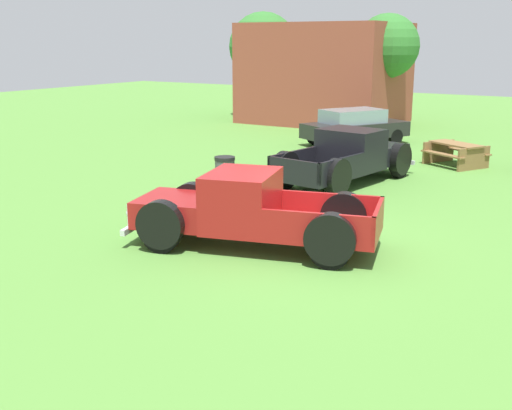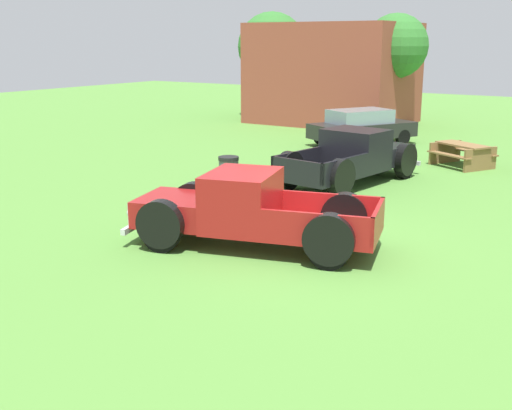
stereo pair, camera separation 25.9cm
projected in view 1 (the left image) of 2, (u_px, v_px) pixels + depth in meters
The scene contains 9 objects.
ground_plane at pixel (304, 247), 13.26m from camera, with size 80.00×80.00×0.00m, color #548C38.
pickup_truck_foreground at pixel (239, 211), 13.16m from camera, with size 5.42×3.17×1.56m.
pickup_truck_behind_left at pixel (352, 156), 19.20m from camera, with size 2.68×5.44×1.60m.
sedan_distant_a at pixel (355, 126), 26.00m from camera, with size 3.64×4.64×1.44m.
picnic_table at pixel (456, 151), 21.64m from camera, with size 2.29×2.17×0.78m.
trash_can at pixel (225, 173), 18.22m from camera, with size 0.59×0.59×0.95m.
oak_tree_east at pixel (387, 47), 30.44m from camera, with size 3.05×3.05×5.40m.
oak_tree_center at pixel (263, 47), 34.78m from camera, with size 3.72×3.72×5.65m.
brick_pavilion at pixel (325, 73), 32.77m from camera, with size 7.52×5.77×4.98m.
Camera 1 is at (5.83, -11.23, 4.17)m, focal length 44.84 mm.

